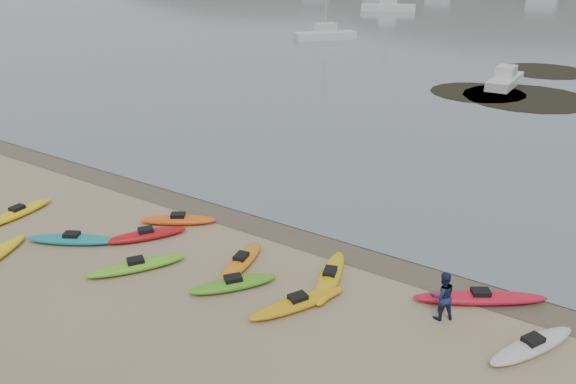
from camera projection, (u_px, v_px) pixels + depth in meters
The scene contains 6 objects.
ground at pixel (288, 226), 22.59m from camera, with size 600.00×600.00×0.00m, color tan.
wet_sand at pixel (284, 229), 22.36m from camera, with size 60.00×60.00×0.00m, color brown.
kayaks at pixel (209, 263), 19.55m from camera, with size 21.31×10.49×0.34m.
person_east at pixel (442, 296), 16.62m from camera, with size 0.76×0.59×1.56m, color navy.
kelp_mats at pixel (521, 87), 45.84m from camera, with size 12.01×20.64×0.04m.
moored_boats at pixel (572, 21), 84.60m from camera, with size 83.17×93.77×1.40m.
Camera 1 is at (11.16, -16.88, 10.14)m, focal length 35.00 mm.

